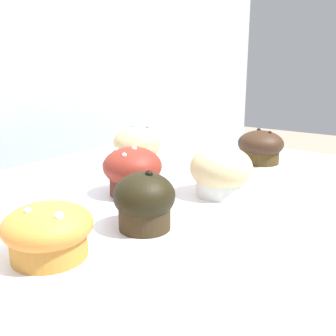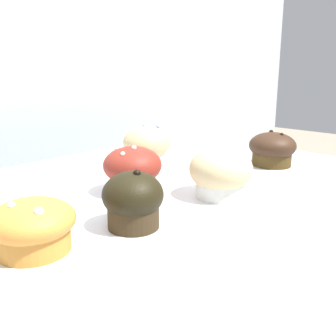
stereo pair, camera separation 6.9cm
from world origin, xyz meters
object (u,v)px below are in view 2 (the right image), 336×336
at_px(muffin_back_left, 32,226).
at_px(muffin_back_right, 221,173).
at_px(muffin_front_left, 147,146).
at_px(muffin_back_center, 133,170).
at_px(muffin_front_center, 133,200).
at_px(muffin_front_right, 272,149).

xyz_separation_m(muffin_back_left, muffin_back_right, (0.32, -0.05, 0.01)).
bearing_deg(muffin_front_left, muffin_back_left, -152.96).
xyz_separation_m(muffin_front_left, muffin_back_center, (-0.16, -0.13, 0.00)).
bearing_deg(muffin_front_center, muffin_back_left, 163.99).
bearing_deg(muffin_front_center, muffin_back_right, -4.15).
bearing_deg(muffin_back_center, muffin_front_left, 38.23).
height_order(muffin_back_left, muffin_front_right, muffin_front_right).
distance_m(muffin_front_left, muffin_front_right, 0.28).
height_order(muffin_front_center, muffin_back_left, muffin_front_center).
relative_size(muffin_front_left, muffin_front_right, 1.04).
relative_size(muffin_front_center, muffin_back_right, 0.79).
relative_size(muffin_back_left, muffin_back_center, 1.03).
xyz_separation_m(muffin_back_right, muffin_front_right, (0.25, 0.04, -0.00)).
distance_m(muffin_front_center, muffin_back_left, 0.14).
distance_m(muffin_front_center, muffin_back_center, 0.15).
distance_m(muffin_back_left, muffin_front_left, 0.44).
xyz_separation_m(muffin_back_left, muffin_front_left, (0.40, 0.20, 0.01)).
bearing_deg(muffin_back_center, muffin_front_center, -132.54).
relative_size(muffin_back_left, muffin_back_right, 0.98).
relative_size(muffin_back_left, muffin_front_left, 0.99).
bearing_deg(muffin_back_left, muffin_front_center, -16.01).
distance_m(muffin_back_right, muffin_front_left, 0.26).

